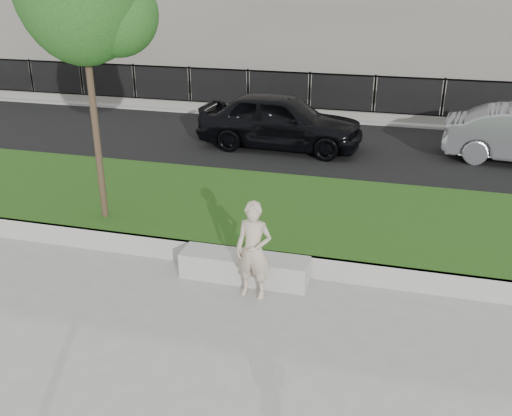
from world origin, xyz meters
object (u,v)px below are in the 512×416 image
(book, at_px, (246,251))
(car_dark, at_px, (280,121))
(man, at_px, (254,250))
(stone_bench, at_px, (245,267))

(book, bearing_deg, car_dark, 79.64)
(book, distance_m, car_dark, 7.44)
(man, bearing_deg, stone_bench, 126.10)
(stone_bench, xyz_separation_m, book, (-0.02, 0.16, 0.24))
(man, distance_m, car_dark, 8.08)
(man, height_order, book, man)
(book, bearing_deg, stone_bench, -101.52)
(man, relative_size, car_dark, 0.34)
(stone_bench, bearing_deg, car_dark, 98.41)
(stone_bench, xyz_separation_m, car_dark, (-1.11, 7.50, 0.62))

